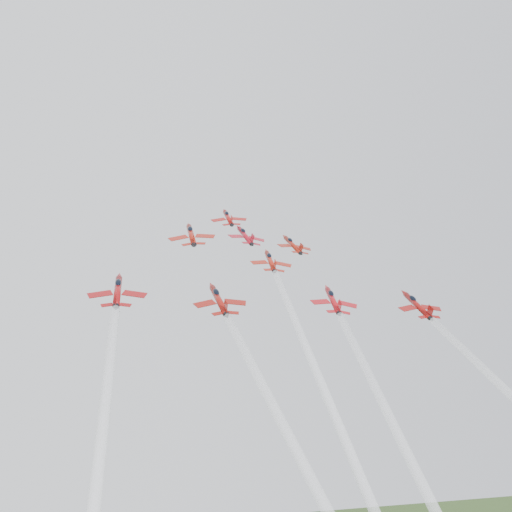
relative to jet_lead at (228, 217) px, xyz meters
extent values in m
cylinder|color=#A6120F|center=(0.00, -0.30, -0.26)|extent=(1.05, 8.71, 5.84)
cone|color=#A6120F|center=(0.00, 4.68, 2.75)|extent=(1.05, 2.34, 1.98)
cone|color=black|center=(0.00, -4.87, -3.03)|extent=(1.05, 1.52, 1.49)
ellipsoid|color=black|center=(0.00, 1.33, 1.28)|extent=(0.95, 2.24, 1.82)
cube|color=#A6120F|center=(-2.58, -0.93, -0.70)|extent=(3.92, 2.57, 0.97)
cube|color=#A6120F|center=(2.58, -0.93, -0.70)|extent=(3.92, 2.57, 0.97)
cube|color=#A6120F|center=(0.00, -4.49, -1.45)|extent=(0.11, 2.46, 2.52)
cube|color=#A6120F|center=(-1.34, -4.06, -2.53)|extent=(1.88, 1.27, 0.56)
cube|color=#A6120F|center=(1.34, -4.06, -2.53)|extent=(1.88, 1.27, 0.56)
cylinder|color=#A81B10|center=(-11.34, -11.39, -6.97)|extent=(1.23, 10.21, 6.84)
cone|color=#A81B10|center=(-11.34, -5.55, -3.44)|extent=(1.23, 2.74, 2.33)
cone|color=black|center=(-11.34, -16.75, -10.21)|extent=(1.23, 1.78, 1.75)
ellipsoid|color=black|center=(-11.34, -9.48, -5.16)|extent=(1.12, 2.63, 2.13)
cube|color=#A81B10|center=(-14.36, -12.12, -7.48)|extent=(4.59, 3.01, 1.14)
cube|color=#A81B10|center=(-8.32, -12.12, -7.48)|extent=(4.59, 3.01, 1.14)
cube|color=#A81B10|center=(-11.34, -16.29, -8.36)|extent=(0.13, 2.88, 2.96)
cube|color=#A81B10|center=(-12.91, -15.79, -9.63)|extent=(2.20, 1.49, 0.66)
cube|color=#A81B10|center=(-9.78, -15.79, -9.63)|extent=(2.20, 1.49, 0.66)
cylinder|color=#AC1020|center=(1.61, -10.40, -6.37)|extent=(1.06, 8.80, 5.90)
cone|color=#AC1020|center=(1.61, -5.37, -3.32)|extent=(1.06, 2.36, 2.01)
cone|color=black|center=(1.61, -15.02, -9.16)|extent=(1.06, 1.54, 1.51)
ellipsoid|color=black|center=(1.61, -8.75, -4.81)|extent=(0.96, 2.26, 1.84)
cube|color=#AC1020|center=(-0.99, -11.03, -6.81)|extent=(3.96, 2.59, 0.98)
cube|color=#AC1020|center=(4.22, -11.03, -6.81)|extent=(3.96, 2.59, 0.98)
cube|color=#AC1020|center=(1.61, -14.63, -7.57)|extent=(0.12, 2.48, 2.55)
cube|color=#AC1020|center=(0.26, -14.19, -8.66)|extent=(1.90, 1.28, 0.56)
cube|color=#AC1020|center=(2.96, -14.19, -8.66)|extent=(1.90, 1.28, 0.56)
cylinder|color=#9B1C0E|center=(12.04, -14.14, -8.63)|extent=(0.99, 8.25, 5.53)
cone|color=#9B1C0E|center=(12.04, -9.42, -5.78)|extent=(0.99, 2.22, 1.88)
cone|color=black|center=(12.04, -18.47, -11.25)|extent=(0.99, 1.44, 1.41)
ellipsoid|color=black|center=(12.04, -12.59, -7.17)|extent=(0.90, 2.12, 1.73)
cube|color=#9B1C0E|center=(9.60, -14.73, -9.04)|extent=(3.71, 2.43, 0.92)
cube|color=#9B1C0E|center=(14.48, -14.73, -9.04)|extent=(3.71, 2.43, 0.92)
cube|color=#9B1C0E|center=(12.04, -18.10, -9.76)|extent=(0.11, 2.33, 2.39)
cube|color=#9B1C0E|center=(10.77, -17.70, -10.78)|extent=(1.78, 1.20, 0.53)
cube|color=#9B1C0E|center=(13.30, -17.70, -10.78)|extent=(1.78, 1.20, 0.53)
cylinder|color=#A71D0F|center=(3.80, -22.72, -13.82)|extent=(1.05, 8.73, 5.85)
cone|color=#A71D0F|center=(3.80, -17.72, -10.80)|extent=(1.05, 2.35, 1.99)
cone|color=black|center=(3.80, -27.30, -16.59)|extent=(1.05, 1.53, 1.49)
ellipsoid|color=black|center=(3.80, -21.08, -12.27)|extent=(0.96, 2.25, 1.83)
cube|color=#A71D0F|center=(1.22, -23.35, -14.25)|extent=(3.93, 2.57, 0.97)
cube|color=#A71D0F|center=(6.39, -23.35, -14.25)|extent=(3.93, 2.57, 0.97)
cube|color=#A71D0F|center=(3.80, -26.91, -15.01)|extent=(0.11, 2.46, 2.53)
cube|color=#A71D0F|center=(2.46, -26.48, -16.09)|extent=(1.89, 1.27, 0.56)
cube|color=#A71D0F|center=(5.14, -26.48, -16.09)|extent=(1.89, 1.27, 0.56)
cylinder|color=white|center=(3.80, -64.47, -39.07)|extent=(1.34, 74.38, 45.71)
cylinder|color=maroon|center=(-29.22, -36.41, -22.10)|extent=(1.21, 10.06, 6.74)
cone|color=maroon|center=(-29.22, -30.66, -18.62)|extent=(1.21, 2.70, 2.29)
cone|color=black|center=(-29.22, -41.69, -25.29)|extent=(1.21, 1.76, 1.72)
ellipsoid|color=black|center=(-29.22, -34.53, -20.31)|extent=(1.10, 2.59, 2.10)
cube|color=maroon|center=(-32.20, -37.14, -22.60)|extent=(4.52, 2.96, 1.12)
cube|color=maroon|center=(-26.25, -37.14, -22.60)|extent=(4.52, 2.96, 1.12)
cube|color=maroon|center=(-29.22, -41.24, -23.47)|extent=(0.13, 2.84, 2.91)
cube|color=maroon|center=(-30.77, -40.75, -24.72)|extent=(2.17, 1.47, 0.65)
cube|color=maroon|center=(-27.68, -40.75, -24.72)|extent=(2.17, 1.47, 0.65)
cylinder|color=maroon|center=(-11.24, -38.72, -23.49)|extent=(1.15, 9.51, 6.37)
cone|color=maroon|center=(-11.24, -33.28, -20.20)|extent=(1.15, 2.56, 2.17)
cone|color=black|center=(-11.24, -43.71, -26.51)|extent=(1.15, 1.66, 1.63)
ellipsoid|color=black|center=(-11.24, -36.94, -21.81)|extent=(1.04, 2.45, 1.99)
cube|color=maroon|center=(-14.05, -39.41, -23.97)|extent=(4.28, 2.80, 1.06)
cube|color=maroon|center=(-8.42, -39.41, -23.97)|extent=(4.28, 2.80, 1.06)
cube|color=maroon|center=(-11.24, -43.29, -24.80)|extent=(0.13, 2.68, 2.75)
cube|color=maroon|center=(-12.70, -42.82, -25.97)|extent=(2.05, 1.39, 0.61)
cube|color=maroon|center=(-9.78, -42.82, -25.97)|extent=(2.05, 1.39, 0.61)
cylinder|color=#B31117|center=(11.53, -38.04, -23.08)|extent=(1.08, 9.00, 6.03)
cone|color=#B31117|center=(11.53, -32.89, -19.97)|extent=(1.08, 2.42, 2.05)
cone|color=black|center=(11.53, -42.76, -25.94)|extent=(1.08, 1.57, 1.54)
ellipsoid|color=black|center=(11.53, -36.35, -21.48)|extent=(0.99, 2.32, 1.88)
cube|color=#B31117|center=(8.87, -38.69, -23.53)|extent=(4.05, 2.65, 1.00)
cube|color=#B31117|center=(14.19, -38.69, -23.53)|extent=(4.05, 2.65, 1.00)
cube|color=#B31117|center=(11.53, -42.36, -24.31)|extent=(0.12, 2.54, 2.61)
cube|color=#B31117|center=(10.15, -41.92, -25.43)|extent=(1.94, 1.31, 0.58)
cube|color=#B31117|center=(12.91, -41.92, -25.43)|extent=(1.94, 1.31, 0.58)
cylinder|color=white|center=(11.53, -81.06, -49.10)|extent=(1.38, 76.65, 47.10)
cylinder|color=maroon|center=(29.22, -39.25, -23.81)|extent=(1.08, 8.97, 6.01)
cone|color=maroon|center=(29.22, -34.12, -20.71)|extent=(1.08, 2.41, 2.04)
cone|color=black|center=(29.22, -43.96, -26.66)|extent=(1.08, 1.57, 1.54)
ellipsoid|color=black|center=(29.22, -37.57, -22.22)|extent=(0.98, 2.31, 1.88)
cube|color=maroon|center=(26.56, -39.90, -24.26)|extent=(4.04, 2.64, 1.00)
cube|color=maroon|center=(31.87, -39.90, -24.26)|extent=(4.04, 2.64, 1.00)
cube|color=maroon|center=(29.22, -43.56, -25.04)|extent=(0.12, 2.53, 2.60)
cube|color=maroon|center=(27.84, -43.12, -26.15)|extent=(1.94, 1.31, 0.58)
cube|color=maroon|center=(30.59, -43.12, -26.15)|extent=(1.94, 1.31, 0.58)
camera|label=1|loc=(-37.98, -152.40, -31.38)|focal=45.00mm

